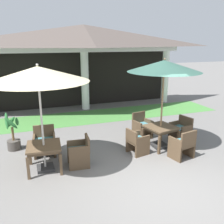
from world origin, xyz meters
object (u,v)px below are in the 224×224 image
object	(u,v)px
patio_table_mid_left	(161,129)
patio_umbrella_mid_left	(164,67)
patio_chair_near_foreground_north	(44,142)
patio_chair_near_foreground_east	(80,152)
patio_table_near_foreground	(44,148)
patio_chair_mid_left_south	(183,145)
patio_umbrella_near_foreground	(38,75)
patio_chair_mid_left_west	(137,142)
patio_chair_mid_left_north	(142,126)
potted_palm_left_edge	(13,139)
patio_chair_mid_left_east	(181,130)

from	to	relation	value
patio_table_mid_left	patio_umbrella_mid_left	distance (m)	1.98
patio_chair_near_foreground_north	patio_chair_near_foreground_east	bearing A→B (deg)	134.88
patio_table_near_foreground	patio_chair_mid_left_south	world-z (taller)	patio_chair_mid_left_south
patio_umbrella_near_foreground	patio_chair_mid_left_west	bearing A→B (deg)	1.62
patio_table_mid_left	patio_chair_mid_left_north	xyz separation A→B (m)	(-0.20, 0.94, -0.19)
patio_table_near_foreground	patio_chair_near_foreground_east	bearing A→B (deg)	-5.09
patio_chair_mid_left_south	patio_umbrella_mid_left	bearing A→B (deg)	90.00
patio_table_near_foreground	potted_palm_left_edge	size ratio (longest dim) A/B	0.77
patio_chair_mid_left_north	patio_chair_mid_left_east	world-z (taller)	patio_chair_mid_left_north
patio_umbrella_mid_left	patio_chair_mid_left_west	distance (m)	2.40
patio_chair_near_foreground_east	potted_palm_left_edge	size ratio (longest dim) A/B	0.69
patio_umbrella_mid_left	patio_chair_near_foreground_north	bearing A→B (deg)	169.63
patio_umbrella_mid_left	patio_chair_mid_left_east	bearing A→B (deg)	11.97
patio_chair_near_foreground_north	patio_chair_mid_left_north	distance (m)	3.41
patio_table_near_foreground	patio_chair_mid_left_east	world-z (taller)	patio_chair_mid_left_east
patio_chair_near_foreground_north	patio_chair_mid_left_north	xyz separation A→B (m)	(3.40, 0.28, -0.00)
patio_chair_mid_left_west	patio_chair_near_foreground_east	bearing A→B (deg)	-96.93
patio_umbrella_near_foreground	patio_chair_mid_left_south	bearing A→B (deg)	-9.68
patio_chair_mid_left_east	potted_palm_left_edge	size ratio (longest dim) A/B	0.69
patio_chair_mid_left_west	potted_palm_left_edge	size ratio (longest dim) A/B	0.64
patio_chair_mid_left_west	patio_chair_mid_left_north	bearing A→B (deg)	135.16
patio_chair_near_foreground_east	patio_umbrella_mid_left	distance (m)	3.53
patio_umbrella_mid_left	patio_chair_mid_left_south	distance (m)	2.37
patio_umbrella_near_foreground	patio_chair_mid_left_north	bearing A→B (deg)	19.18
patio_chair_mid_left_south	patio_chair_mid_left_north	bearing A→B (deg)	90.00
patio_chair_near_foreground_east	patio_chair_mid_left_west	size ratio (longest dim) A/B	1.07
patio_chair_near_foreground_east	patio_table_mid_left	distance (m)	2.78
patio_umbrella_mid_left	patio_chair_mid_left_north	world-z (taller)	patio_umbrella_mid_left
patio_table_mid_left	patio_chair_mid_left_west	xyz separation A→B (m)	(-0.93, -0.20, -0.23)
patio_table_mid_left	patio_umbrella_mid_left	world-z (taller)	patio_umbrella_mid_left
patio_umbrella_mid_left	patio_table_near_foreground	bearing A→B (deg)	-175.73
patio_chair_mid_left_east	potted_palm_left_edge	xyz separation A→B (m)	(-5.42, 1.19, -0.04)
patio_chair_near_foreground_east	patio_chair_near_foreground_north	size ratio (longest dim) A/B	0.95
patio_chair_mid_left_north	patio_chair_mid_left_east	size ratio (longest dim) A/B	1.06
patio_table_near_foreground	patio_chair_mid_left_north	xyz separation A→B (m)	(3.48, 1.21, -0.20)
patio_table_mid_left	patio_chair_mid_left_east	bearing A→B (deg)	11.97
patio_umbrella_mid_left	patio_chair_mid_left_west	xyz separation A→B (m)	(-0.93, -0.20, -2.21)
patio_chair_near_foreground_east	patio_chair_mid_left_east	xyz separation A→B (m)	(3.68, 0.56, 0.01)
patio_chair_mid_left_west	potted_palm_left_edge	world-z (taller)	potted_palm_left_edge
patio_umbrella_near_foreground	patio_table_mid_left	bearing A→B (deg)	4.27
patio_table_near_foreground	patio_umbrella_mid_left	bearing A→B (deg)	4.27
patio_chair_mid_left_north	patio_table_near_foreground	bearing A→B (deg)	7.21
patio_table_near_foreground	potted_palm_left_edge	distance (m)	1.87
patio_chair_mid_left_south	patio_umbrella_near_foreground	bearing A→B (deg)	158.35
patio_chair_near_foreground_north	patio_umbrella_mid_left	size ratio (longest dim) A/B	0.31
patio_umbrella_near_foreground	potted_palm_left_edge	bearing A→B (deg)	116.07
patio_chair_near_foreground_north	patio_chair_mid_left_east	xyz separation A→B (m)	(4.53, -0.46, -0.01)
potted_palm_left_edge	patio_chair_near_foreground_east	bearing A→B (deg)	-45.05
patio_chair_mid_left_south	patio_chair_mid_left_east	xyz separation A→B (m)	(0.74, 1.13, -0.01)
potted_palm_left_edge	patio_table_mid_left	bearing A→B (deg)	-17.16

